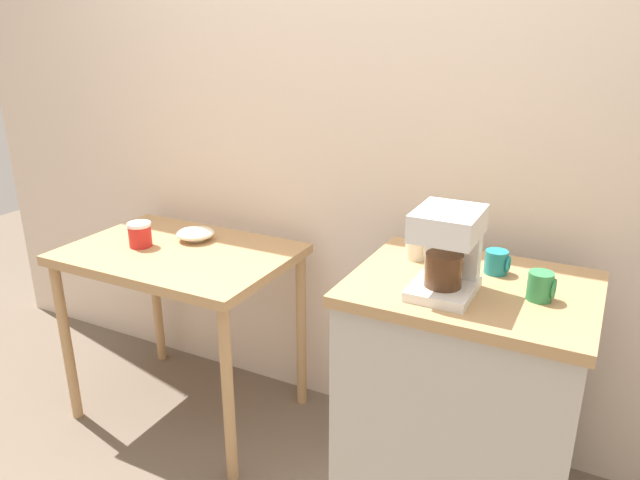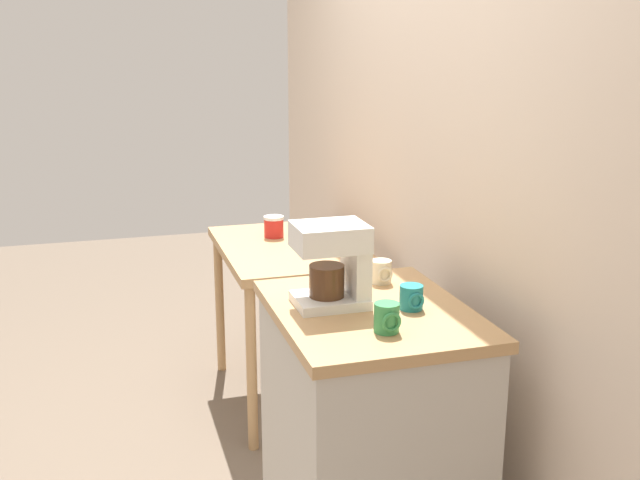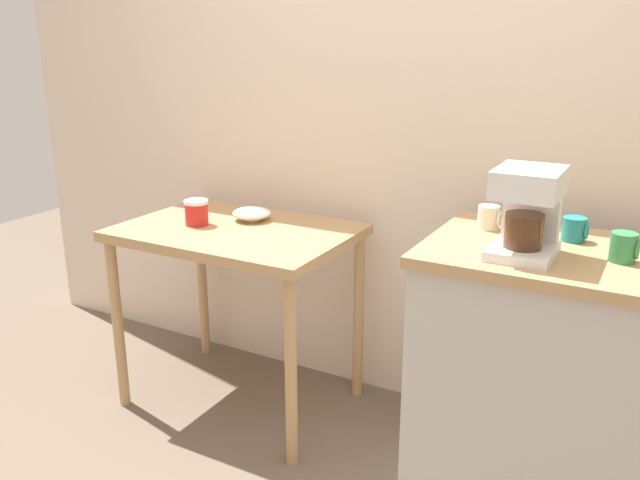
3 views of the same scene
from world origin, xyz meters
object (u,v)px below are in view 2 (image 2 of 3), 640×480
at_px(canister_enamel, 275,226).
at_px(mug_dark_teal, 412,297).
at_px(mug_small_cream, 381,272).
at_px(mug_tall_green, 387,318).
at_px(bowl_stoneware, 316,236).
at_px(coffee_maker, 337,261).

relative_size(canister_enamel, mug_dark_teal, 1.30).
relative_size(mug_small_cream, mug_tall_green, 0.93).
height_order(bowl_stoneware, coffee_maker, coffee_maker).
xyz_separation_m(mug_tall_green, mug_dark_teal, (-0.15, 0.14, -0.00)).
xyz_separation_m(canister_enamel, mug_small_cream, (1.15, 0.10, 0.11)).
relative_size(mug_small_cream, mug_dark_teal, 1.00).
bearing_deg(bowl_stoneware, coffee_maker, -13.02).
bearing_deg(mug_tall_green, coffee_maker, -165.85).
height_order(canister_enamel, mug_small_cream, mug_small_cream).
bearing_deg(mug_tall_green, mug_small_cream, 161.03).
relative_size(canister_enamel, mug_tall_green, 1.21).
bearing_deg(mug_tall_green, mug_dark_teal, 137.46).
bearing_deg(bowl_stoneware, mug_dark_teal, -2.76).
distance_m(mug_tall_green, mug_dark_teal, 0.21).
distance_m(bowl_stoneware, canister_enamel, 0.23).
relative_size(bowl_stoneware, mug_small_cream, 2.03).
bearing_deg(canister_enamel, mug_tall_green, -1.49).
bearing_deg(canister_enamel, mug_dark_teal, 4.03).
bearing_deg(bowl_stoneware, canister_enamel, -134.06).
bearing_deg(mug_tall_green, bowl_stoneware, 171.90).
distance_m(coffee_maker, mug_tall_green, 0.29).
relative_size(bowl_stoneware, mug_tall_green, 1.89).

